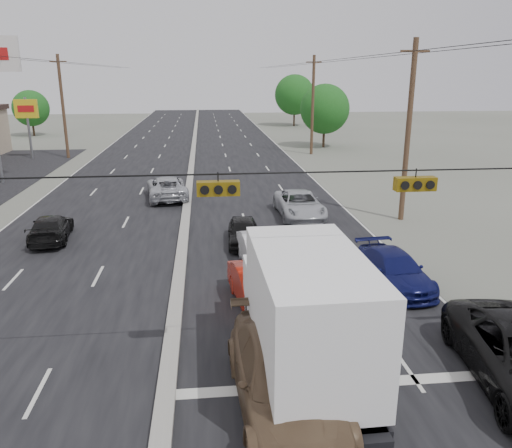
{
  "coord_description": "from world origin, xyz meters",
  "views": [
    {
      "loc": [
        1.18,
        -11.94,
        8.12
      ],
      "look_at": [
        3.23,
        7.64,
        2.2
      ],
      "focal_mm": 35.0,
      "sensor_mm": 36.0,
      "label": 1
    }
  ],
  "objects_px": {
    "utility_pole_right_b": "(408,131)",
    "queue_car_c": "(299,205)",
    "tree_left_far": "(31,108)",
    "oncoming_near": "(51,228)",
    "utility_pole_left_c": "(63,106)",
    "tree_right_far": "(295,95)",
    "tan_sedan": "(284,378)",
    "red_sedan": "(259,289)",
    "oncoming_far": "(167,188)",
    "tree_right_mid": "(325,109)",
    "pole_sign_far": "(27,114)",
    "queue_car_a": "(243,232)",
    "box_truck": "(304,312)",
    "queue_car_b": "(261,252)",
    "queue_car_d": "(394,270)",
    "utility_pole_right_c": "(313,105)"
  },
  "relations": [
    {
      "from": "tree_right_far",
      "to": "oncoming_near",
      "type": "relative_size",
      "value": 1.84
    },
    {
      "from": "tree_right_mid",
      "to": "tan_sedan",
      "type": "height_order",
      "value": "tree_right_mid"
    },
    {
      "from": "utility_pole_left_c",
      "to": "queue_car_b",
      "type": "distance_m",
      "value": 35.77
    },
    {
      "from": "utility_pole_left_c",
      "to": "tree_right_far",
      "type": "height_order",
      "value": "utility_pole_left_c"
    },
    {
      "from": "tree_right_mid",
      "to": "utility_pole_right_b",
      "type": "bearing_deg",
      "value": -94.76
    },
    {
      "from": "pole_sign_far",
      "to": "red_sedan",
      "type": "height_order",
      "value": "pole_sign_far"
    },
    {
      "from": "tree_left_far",
      "to": "oncoming_near",
      "type": "distance_m",
      "value": 49.38
    },
    {
      "from": "tree_left_far",
      "to": "queue_car_c",
      "type": "distance_m",
      "value": 52.48
    },
    {
      "from": "utility_pole_right_c",
      "to": "utility_pole_left_c",
      "type": "bearing_deg",
      "value": 180.0
    },
    {
      "from": "box_truck",
      "to": "oncoming_near",
      "type": "height_order",
      "value": "box_truck"
    },
    {
      "from": "utility_pole_left_c",
      "to": "tree_left_far",
      "type": "relative_size",
      "value": 1.63
    },
    {
      "from": "tree_right_mid",
      "to": "tan_sedan",
      "type": "distance_m",
      "value": 47.97
    },
    {
      "from": "pole_sign_far",
      "to": "oncoming_near",
      "type": "distance_m",
      "value": 28.67
    },
    {
      "from": "tree_right_far",
      "to": "queue_car_d",
      "type": "relative_size",
      "value": 1.76
    },
    {
      "from": "red_sedan",
      "to": "tree_right_mid",
      "type": "bearing_deg",
      "value": 65.72
    },
    {
      "from": "pole_sign_far",
      "to": "box_truck",
      "type": "distance_m",
      "value": 44.59
    },
    {
      "from": "utility_pole_left_c",
      "to": "queue_car_d",
      "type": "height_order",
      "value": "utility_pole_left_c"
    },
    {
      "from": "pole_sign_far",
      "to": "oncoming_near",
      "type": "relative_size",
      "value": 1.36
    },
    {
      "from": "queue_car_b",
      "to": "oncoming_near",
      "type": "height_order",
      "value": "queue_car_b"
    },
    {
      "from": "utility_pole_right_b",
      "to": "queue_car_d",
      "type": "distance_m",
      "value": 10.94
    },
    {
      "from": "queue_car_c",
      "to": "queue_car_d",
      "type": "xyz_separation_m",
      "value": [
        1.87,
        -10.36,
        -0.06
      ]
    },
    {
      "from": "tan_sedan",
      "to": "red_sedan",
      "type": "bearing_deg",
      "value": 87.38
    },
    {
      "from": "utility_pole_right_b",
      "to": "queue_car_c",
      "type": "xyz_separation_m",
      "value": [
        -5.8,
        1.16,
        -4.37
      ]
    },
    {
      "from": "utility_pole_right_c",
      "to": "pole_sign_far",
      "type": "xyz_separation_m",
      "value": [
        -28.5,
        -0.0,
        -0.7
      ]
    },
    {
      "from": "utility_pole_right_b",
      "to": "queue_car_b",
      "type": "distance_m",
      "value": 12.04
    },
    {
      "from": "oncoming_far",
      "to": "red_sedan",
      "type": "bearing_deg",
      "value": 96.55
    },
    {
      "from": "box_truck",
      "to": "oncoming_far",
      "type": "bearing_deg",
      "value": 102.27
    },
    {
      "from": "queue_car_d",
      "to": "red_sedan",
      "type": "bearing_deg",
      "value": -171.25
    },
    {
      "from": "queue_car_d",
      "to": "oncoming_far",
      "type": "bearing_deg",
      "value": 117.5
    },
    {
      "from": "utility_pole_left_c",
      "to": "queue_car_a",
      "type": "relative_size",
      "value": 2.64
    },
    {
      "from": "queue_car_c",
      "to": "queue_car_d",
      "type": "relative_size",
      "value": 1.14
    },
    {
      "from": "utility_pole_right_c",
      "to": "oncoming_far",
      "type": "relative_size",
      "value": 1.84
    },
    {
      "from": "tree_right_far",
      "to": "box_truck",
      "type": "height_order",
      "value": "tree_right_far"
    },
    {
      "from": "pole_sign_far",
      "to": "oncoming_far",
      "type": "relative_size",
      "value": 1.1
    },
    {
      "from": "red_sedan",
      "to": "oncoming_near",
      "type": "height_order",
      "value": "red_sedan"
    },
    {
      "from": "tree_right_far",
      "to": "queue_car_d",
      "type": "xyz_separation_m",
      "value": [
        -7.43,
        -64.2,
        -4.28
      ]
    },
    {
      "from": "utility_pole_left_c",
      "to": "utility_pole_right_b",
      "type": "relative_size",
      "value": 1.0
    },
    {
      "from": "red_sedan",
      "to": "utility_pole_right_b",
      "type": "bearing_deg",
      "value": 40.17
    },
    {
      "from": "queue_car_b",
      "to": "oncoming_far",
      "type": "distance_m",
      "value": 14.15
    },
    {
      "from": "tree_right_far",
      "to": "oncoming_near",
      "type": "bearing_deg",
      "value": -111.74
    },
    {
      "from": "box_truck",
      "to": "oncoming_far",
      "type": "relative_size",
      "value": 1.39
    },
    {
      "from": "oncoming_far",
      "to": "tree_right_mid",
      "type": "bearing_deg",
      "value": -132.87
    },
    {
      "from": "oncoming_far",
      "to": "pole_sign_far",
      "type": "bearing_deg",
      "value": -59.44
    },
    {
      "from": "utility_pole_right_b",
      "to": "pole_sign_far",
      "type": "bearing_deg",
      "value": 138.74
    },
    {
      "from": "red_sedan",
      "to": "utility_pole_right_c",
      "type": "bearing_deg",
      "value": 67.25
    },
    {
      "from": "tan_sedan",
      "to": "red_sedan",
      "type": "xyz_separation_m",
      "value": [
        0.0,
        5.78,
        -0.16
      ]
    },
    {
      "from": "utility_pole_left_c",
      "to": "oncoming_near",
      "type": "xyz_separation_m",
      "value": [
        5.83,
        -26.84,
        -4.47
      ]
    },
    {
      "from": "tan_sedan",
      "to": "oncoming_near",
      "type": "relative_size",
      "value": 1.37
    },
    {
      "from": "queue_car_d",
      "to": "oncoming_near",
      "type": "relative_size",
      "value": 1.05
    },
    {
      "from": "pole_sign_far",
      "to": "queue_car_a",
      "type": "bearing_deg",
      "value": -56.31
    }
  ]
}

